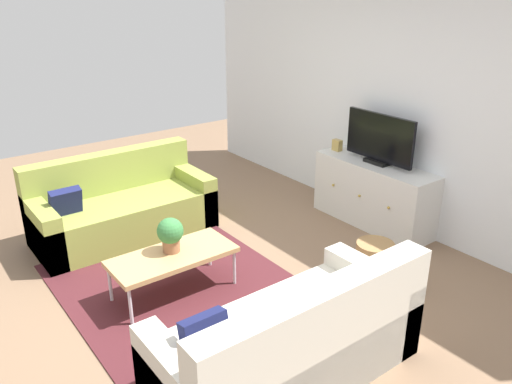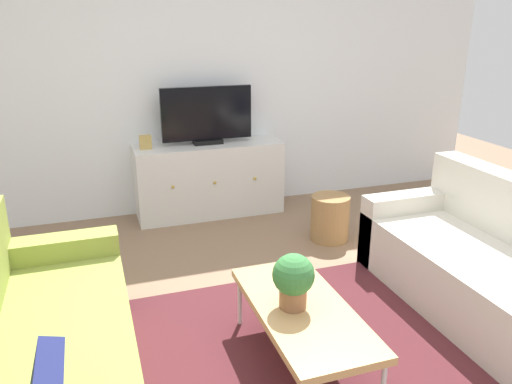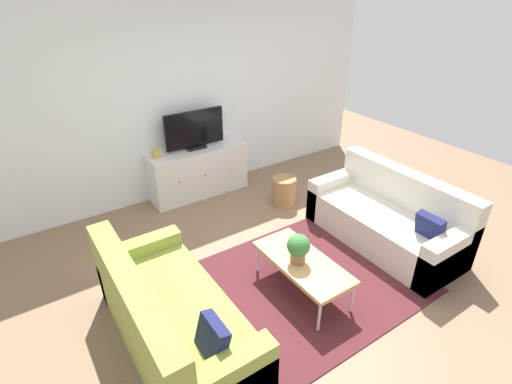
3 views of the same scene
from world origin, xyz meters
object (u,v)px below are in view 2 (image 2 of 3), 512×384
flat_screen_tv (207,116)px  tv_console (209,179)px  mantel_clock (145,142)px  wicker_basket (330,218)px  couch_right_side (498,272)px  coffee_table (302,312)px  couch_left_side (29,363)px  potted_plant (293,279)px

flat_screen_tv → tv_console: bearing=-90.0°
mantel_clock → wicker_basket: mantel_clock is taller
flat_screen_tv → couch_right_side: bearing=-60.0°
flat_screen_tv → coffee_table: bearing=-91.9°
coffee_table → mantel_clock: 2.58m
tv_console → wicker_basket: bearing=-48.1°
wicker_basket → flat_screen_tv: bearing=131.3°
couch_left_side → flat_screen_tv: bearing=58.1°
couch_right_side → potted_plant: couch_right_side is taller
couch_left_side → couch_right_side: bearing=0.0°
coffee_table → mantel_clock: size_ratio=8.34×
coffee_table → potted_plant: size_ratio=3.48×
couch_left_side → coffee_table: size_ratio=1.72×
potted_plant → flat_screen_tv: 2.53m
potted_plant → flat_screen_tv: bearing=86.9°
couch_right_side → coffee_table: 1.47m
wicker_basket → mantel_clock: bearing=146.7°
coffee_table → wicker_basket: wicker_basket is taller
couch_right_side → flat_screen_tv: bearing=120.0°
coffee_table → wicker_basket: (0.94, 1.53, -0.16)m
couch_right_side → wicker_basket: size_ratio=4.60×
flat_screen_tv → wicker_basket: size_ratio=2.17×
flat_screen_tv → mantel_clock: flat_screen_tv is taller
tv_console → mantel_clock: mantel_clock is taller
couch_left_side → mantel_clock: couch_left_side is taller
couch_left_side → couch_right_side: (2.87, 0.00, 0.00)m
potted_plant → coffee_table: bearing=-20.9°
couch_left_side → tv_console: bearing=57.9°
couch_left_side → couch_right_side: size_ratio=1.00×
couch_right_side → tv_console: couch_right_side is taller
couch_right_side → potted_plant: bearing=-176.3°
potted_plant → tv_console: bearing=86.9°
potted_plant → wicker_basket: bearing=56.6°
tv_console → wicker_basket: 1.30m
couch_left_side → couch_right_side: 2.87m
couch_left_side → potted_plant: bearing=-4.1°
tv_console → mantel_clock: bearing=180.0°
mantel_clock → wicker_basket: bearing=-33.3°
couch_left_side → flat_screen_tv: (1.49, 2.39, 0.71)m
tv_console → mantel_clock: (-0.60, 0.00, 0.43)m
couch_left_side → potted_plant: size_ratio=5.99×
couch_right_side → tv_console: size_ratio=1.30×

